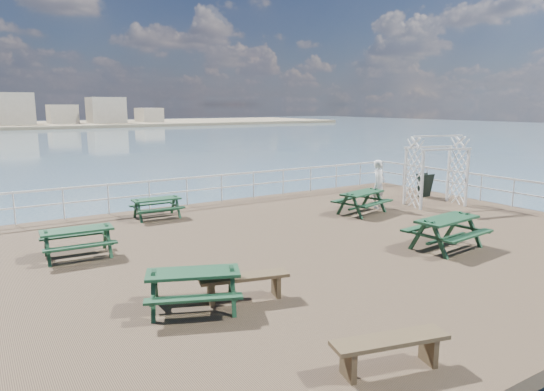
{
  "coord_description": "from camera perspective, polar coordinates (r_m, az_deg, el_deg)",
  "views": [
    {
      "loc": [
        -8.43,
        -10.38,
        3.82
      ],
      "look_at": [
        -0.75,
        1.86,
        1.1
      ],
      "focal_mm": 32.0,
      "sensor_mm": 36.0,
      "label": 1
    }
  ],
  "objects": [
    {
      "name": "flat_bench_far",
      "position": [
        7.53,
        13.71,
        -16.82
      ],
      "size": [
        1.82,
        0.84,
        0.51
      ],
      "rotation": [
        0.0,
        0.0,
        -0.25
      ],
      "color": "brown",
      "rests_on": "ground"
    },
    {
      "name": "trellis_arbor",
      "position": [
        19.49,
        18.73,
        2.35
      ],
      "size": [
        2.38,
        1.64,
        2.69
      ],
      "rotation": [
        0.0,
        0.0,
        -0.25
      ],
      "color": "silver",
      "rests_on": "ground"
    },
    {
      "name": "sea_backdrop",
      "position": [
        146.03,
        -24.08,
        8.05
      ],
      "size": [
        300.0,
        300.0,
        9.2
      ],
      "color": "#435F71",
      "rests_on": "ground"
    },
    {
      "name": "railing",
      "position": [
        15.69,
        0.72,
        -0.17
      ],
      "size": [
        17.77,
        13.76,
        1.1
      ],
      "color": "silver",
      "rests_on": "ground"
    },
    {
      "name": "flat_bench_near",
      "position": [
        9.73,
        -3.3,
        -10.06
      ],
      "size": [
        1.83,
        0.84,
        0.51
      ],
      "rotation": [
        0.0,
        0.0,
        -0.25
      ],
      "color": "brown",
      "rests_on": "ground"
    },
    {
      "name": "picnic_table_b",
      "position": [
        16.95,
        -13.41,
        -0.96
      ],
      "size": [
        1.62,
        1.32,
        0.77
      ],
      "rotation": [
        0.0,
        0.0,
        -0.03
      ],
      "color": "#143922",
      "rests_on": "ground"
    },
    {
      "name": "sandwich_board",
      "position": [
        21.25,
        17.54,
        1.13
      ],
      "size": [
        0.65,
        0.51,
        0.99
      ],
      "rotation": [
        0.0,
        0.0,
        -0.11
      ],
      "color": "black",
      "rests_on": "ground"
    },
    {
      "name": "picnic_table_d",
      "position": [
        9.37,
        -9.24,
        -9.96
      ],
      "size": [
        2.14,
        1.96,
        0.85
      ],
      "rotation": [
        0.0,
        0.0,
        -0.39
      ],
      "color": "#143922",
      "rests_on": "ground"
    },
    {
      "name": "person",
      "position": [
        18.46,
        12.46,
        1.31
      ],
      "size": [
        0.77,
        0.64,
        1.81
      ],
      "primitive_type": "imported",
      "rotation": [
        0.0,
        0.0,
        0.36
      ],
      "color": "white",
      "rests_on": "ground"
    },
    {
      "name": "picnic_table_c",
      "position": [
        17.49,
        10.56,
        -0.27
      ],
      "size": [
        2.09,
        1.84,
        0.87
      ],
      "rotation": [
        0.0,
        0.0,
        0.24
      ],
      "color": "#143922",
      "rests_on": "ground"
    },
    {
      "name": "picnic_table_a",
      "position": [
        13.24,
        -21.93,
        -4.5
      ],
      "size": [
        1.79,
        1.47,
        0.83
      ],
      "rotation": [
        0.0,
        0.0,
        -0.06
      ],
      "color": "#143922",
      "rests_on": "ground"
    },
    {
      "name": "picnic_table_e",
      "position": [
        13.82,
        19.89,
        -3.42
      ],
      "size": [
        2.11,
        1.77,
        0.95
      ],
      "rotation": [
        0.0,
        0.0,
        0.1
      ],
      "color": "#143922",
      "rests_on": "ground"
    },
    {
      "name": "ground",
      "position": [
        13.95,
        6.72,
        -5.95
      ],
      "size": [
        18.0,
        14.0,
        0.3
      ],
      "primitive_type": "cube",
      "color": "brown",
      "rests_on": "ground"
    }
  ]
}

